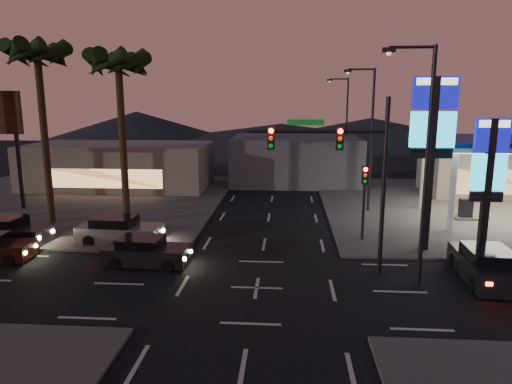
# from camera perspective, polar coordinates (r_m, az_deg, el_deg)

# --- Properties ---
(ground) EXTENTS (140.00, 140.00, 0.00)m
(ground) POSITION_cam_1_polar(r_m,az_deg,el_deg) (19.82, 0.08, -11.90)
(ground) COLOR black
(ground) RESTS_ON ground
(corner_lot_ne) EXTENTS (24.00, 24.00, 0.12)m
(corner_lot_ne) POSITION_cam_1_polar(r_m,az_deg,el_deg) (38.01, 26.78, -1.68)
(corner_lot_ne) COLOR #47443F
(corner_lot_ne) RESTS_ON ground
(corner_lot_nw) EXTENTS (24.00, 24.00, 0.12)m
(corner_lot_nw) POSITION_cam_1_polar(r_m,az_deg,el_deg) (39.06, -22.27, -0.98)
(corner_lot_nw) COLOR #47443F
(corner_lot_nw) RESTS_ON ground
(convenience_store) EXTENTS (10.00, 6.00, 4.00)m
(convenience_store) POSITION_cam_1_polar(r_m,az_deg,el_deg) (42.99, 26.95, 2.32)
(convenience_store) COLOR #726B5B
(convenience_store) RESTS_ON ground
(pylon_sign_tall) EXTENTS (2.20, 0.35, 9.00)m
(pylon_sign_tall) POSITION_cam_1_polar(r_m,az_deg,el_deg) (24.79, 21.21, 7.28)
(pylon_sign_tall) COLOR black
(pylon_sign_tall) RESTS_ON ground
(pylon_sign_short) EXTENTS (1.60, 0.35, 7.00)m
(pylon_sign_short) POSITION_cam_1_polar(r_m,az_deg,el_deg) (24.87, 27.10, 2.78)
(pylon_sign_short) COLOR black
(pylon_sign_short) RESTS_ON ground
(traffic_signal_mast) EXTENTS (6.10, 0.39, 8.00)m
(traffic_signal_mast) POSITION_cam_1_polar(r_m,az_deg,el_deg) (20.47, 11.05, 3.85)
(traffic_signal_mast) COLOR black
(traffic_signal_mast) RESTS_ON ground
(pedestal_signal) EXTENTS (0.32, 0.39, 4.30)m
(pedestal_signal) POSITION_cam_1_polar(r_m,az_deg,el_deg) (25.97, 13.38, 0.16)
(pedestal_signal) COLOR black
(pedestal_signal) RESTS_ON ground
(streetlight_near) EXTENTS (2.14, 0.25, 10.00)m
(streetlight_near) POSITION_cam_1_polar(r_m,az_deg,el_deg) (20.06, 20.11, 4.63)
(streetlight_near) COLOR black
(streetlight_near) RESTS_ON ground
(streetlight_mid) EXTENTS (2.14, 0.25, 10.00)m
(streetlight_mid) POSITION_cam_1_polar(r_m,az_deg,el_deg) (32.71, 13.91, 7.32)
(streetlight_mid) COLOR black
(streetlight_mid) RESTS_ON ground
(streetlight_far) EXTENTS (2.14, 0.25, 10.00)m
(streetlight_far) POSITION_cam_1_polar(r_m,az_deg,el_deg) (46.55, 11.01, 8.55)
(streetlight_far) COLOR black
(streetlight_far) RESTS_ON ground
(palm_a) EXTENTS (4.41, 4.41, 10.86)m
(palm_a) POSITION_cam_1_polar(r_m,az_deg,el_deg) (29.55, -16.78, 13.99)
(palm_a) COLOR black
(palm_a) RESTS_ON ground
(palm_b) EXTENTS (4.41, 4.41, 11.46)m
(palm_b) POSITION_cam_1_polar(r_m,az_deg,el_deg) (31.67, -25.59, 14.16)
(palm_b) COLOR black
(palm_b) RESTS_ON ground
(building_far_west) EXTENTS (16.00, 8.00, 4.00)m
(building_far_west) POSITION_cam_1_polar(r_m,az_deg,el_deg) (43.36, -16.61, 3.15)
(building_far_west) COLOR #726B5B
(building_far_west) RESTS_ON ground
(building_far_mid) EXTENTS (12.00, 9.00, 4.40)m
(building_far_mid) POSITION_cam_1_polar(r_m,az_deg,el_deg) (44.53, 4.99, 4.05)
(building_far_mid) COLOR #4C4C51
(building_far_mid) RESTS_ON ground
(hill_left) EXTENTS (40.00, 40.00, 6.00)m
(hill_left) POSITION_cam_1_polar(r_m,az_deg,el_deg) (82.60, -14.61, 7.64)
(hill_left) COLOR black
(hill_left) RESTS_ON ground
(hill_right) EXTENTS (50.00, 50.00, 5.00)m
(hill_right) POSITION_cam_1_polar(r_m,az_deg,el_deg) (79.54, 14.11, 7.17)
(hill_right) COLOR black
(hill_right) RESTS_ON ground
(hill_center) EXTENTS (60.00, 60.00, 4.00)m
(hill_center) POSITION_cam_1_polar(r_m,az_deg,el_deg) (78.39, 3.15, 7.07)
(hill_center) COLOR black
(hill_center) RESTS_ON ground
(car_lane_a_front) EXTENTS (4.24, 1.96, 1.36)m
(car_lane_a_front) POSITION_cam_1_polar(r_m,az_deg,el_deg) (22.88, -13.63, -7.31)
(car_lane_a_front) COLOR black
(car_lane_a_front) RESTS_ON ground
(car_lane_b_front) EXTENTS (4.71, 2.15, 1.51)m
(car_lane_b_front) POSITION_cam_1_polar(r_m,az_deg,el_deg) (26.60, -16.73, -4.68)
(car_lane_b_front) COLOR slate
(car_lane_b_front) RESTS_ON ground
(car_lane_b_mid) EXTENTS (4.84, 2.25, 1.54)m
(car_lane_b_mid) POSITION_cam_1_polar(r_m,az_deg,el_deg) (28.84, -28.80, -4.36)
(car_lane_b_mid) COLOR black
(car_lane_b_mid) RESTS_ON ground
(suv_station) EXTENTS (2.24, 4.76, 1.55)m
(suv_station) POSITION_cam_1_polar(r_m,az_deg,el_deg) (22.68, 26.75, -8.16)
(suv_station) COLOR black
(suv_station) RESTS_ON ground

